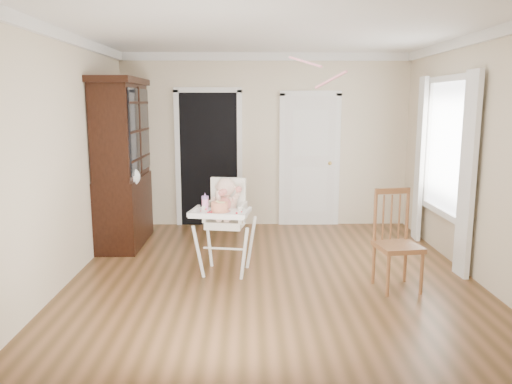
{
  "coord_description": "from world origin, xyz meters",
  "views": [
    {
      "loc": [
        -0.26,
        -5.39,
        1.95
      ],
      "look_at": [
        -0.19,
        0.06,
        0.97
      ],
      "focal_mm": 35.0,
      "sensor_mm": 36.0,
      "label": 1
    }
  ],
  "objects_px": {
    "high_chair": "(225,215)",
    "china_cabinet": "(123,163)",
    "cake": "(220,207)",
    "sippy_cup": "(205,202)",
    "dining_chair": "(397,243)"
  },
  "relations": [
    {
      "from": "cake",
      "to": "high_chair",
      "type": "bearing_deg",
      "value": 79.03
    },
    {
      "from": "sippy_cup",
      "to": "cake",
      "type": "bearing_deg",
      "value": -41.07
    },
    {
      "from": "cake",
      "to": "sippy_cup",
      "type": "distance_m",
      "value": 0.23
    },
    {
      "from": "cake",
      "to": "china_cabinet",
      "type": "xyz_separation_m",
      "value": [
        -1.4,
        1.47,
        0.31
      ]
    },
    {
      "from": "china_cabinet",
      "to": "dining_chair",
      "type": "bearing_deg",
      "value": -27.89
    },
    {
      "from": "high_chair",
      "to": "dining_chair",
      "type": "bearing_deg",
      "value": -5.66
    },
    {
      "from": "cake",
      "to": "china_cabinet",
      "type": "relative_size",
      "value": 0.11
    },
    {
      "from": "dining_chair",
      "to": "cake",
      "type": "bearing_deg",
      "value": 163.09
    },
    {
      "from": "high_chair",
      "to": "china_cabinet",
      "type": "height_order",
      "value": "china_cabinet"
    },
    {
      "from": "sippy_cup",
      "to": "china_cabinet",
      "type": "distance_m",
      "value": 1.83
    },
    {
      "from": "high_chair",
      "to": "cake",
      "type": "height_order",
      "value": "high_chair"
    },
    {
      "from": "china_cabinet",
      "to": "sippy_cup",
      "type": "bearing_deg",
      "value": -47.08
    },
    {
      "from": "cake",
      "to": "china_cabinet",
      "type": "distance_m",
      "value": 2.06
    },
    {
      "from": "cake",
      "to": "china_cabinet",
      "type": "bearing_deg",
      "value": 133.59
    },
    {
      "from": "cake",
      "to": "dining_chair",
      "type": "distance_m",
      "value": 1.92
    }
  ]
}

